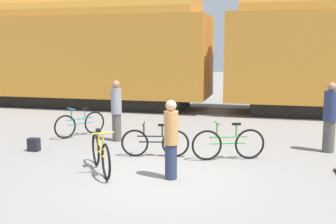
{
  "coord_description": "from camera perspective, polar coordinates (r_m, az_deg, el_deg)",
  "views": [
    {
      "loc": [
        1.99,
        -7.48,
        2.58
      ],
      "look_at": [
        -0.29,
        1.66,
        1.1
      ],
      "focal_mm": 42.0,
      "sensor_mm": 36.0,
      "label": 1
    }
  ],
  "objects": [
    {
      "name": "rail_near",
      "position": [
        16.31,
        6.84,
        -0.21
      ],
      "size": [
        38.15,
        0.07,
        0.01
      ],
      "primitive_type": "cube",
      "color": "#4C4238",
      "rests_on": "ground_plane"
    },
    {
      "name": "rail_far",
      "position": [
        17.71,
        7.43,
        0.51
      ],
      "size": [
        38.15,
        0.07,
        0.01
      ],
      "primitive_type": "cube",
      "color": "#4C4238",
      "rests_on": "ground_plane"
    },
    {
      "name": "person_in_tan",
      "position": [
        7.88,
        0.44,
        -3.94
      ],
      "size": [
        0.29,
        0.29,
        1.61
      ],
      "rotation": [
        0.0,
        0.0,
        4.52
      ],
      "color": "#283351",
      "rests_on": "ground_plane"
    },
    {
      "name": "bicycle_teal",
      "position": [
        12.2,
        -12.63,
        -1.71
      ],
      "size": [
        0.98,
        1.46,
        0.88
      ],
      "color": "black",
      "rests_on": "ground_plane"
    },
    {
      "name": "bicycle_yellow",
      "position": [
        8.57,
        -9.76,
        -6.01
      ],
      "size": [
        1.09,
        1.53,
        0.92
      ],
      "color": "black",
      "rests_on": "ground_plane"
    },
    {
      "name": "bicycle_green",
      "position": [
        9.46,
        8.75,
        -4.58
      ],
      "size": [
        1.68,
        0.69,
        0.91
      ],
      "color": "black",
      "rests_on": "ground_plane"
    },
    {
      "name": "ground_plane",
      "position": [
        8.16,
        -0.84,
        -9.5
      ],
      "size": [
        80.0,
        80.0,
        0.0
      ],
      "primitive_type": "plane",
      "color": "gray"
    },
    {
      "name": "person_in_grey",
      "position": [
        11.28,
        -7.5,
        0.24
      ],
      "size": [
        0.3,
        0.3,
        1.74
      ],
      "rotation": [
        0.0,
        0.0,
        1.79
      ],
      "color": "#514C47",
      "rests_on": "ground_plane"
    },
    {
      "name": "freight_train",
      "position": [
        16.82,
        7.34,
        9.93
      ],
      "size": [
        26.15,
        3.15,
        5.53
      ],
      "color": "black",
      "rests_on": "ground_plane"
    },
    {
      "name": "backpack",
      "position": [
        10.76,
        -18.89,
        -4.5
      ],
      "size": [
        0.28,
        0.2,
        0.34
      ],
      "color": "black",
      "rests_on": "ground_plane"
    },
    {
      "name": "bicycle_black",
      "position": [
        9.62,
        -1.89,
        -4.42
      ],
      "size": [
        1.65,
        0.48,
        0.84
      ],
      "color": "black",
      "rests_on": "ground_plane"
    },
    {
      "name": "person_in_navy",
      "position": [
        10.77,
        22.44,
        -0.72
      ],
      "size": [
        0.34,
        0.34,
        1.79
      ],
      "rotation": [
        0.0,
        0.0,
        4.56
      ],
      "color": "#514C47",
      "rests_on": "ground_plane"
    }
  ]
}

